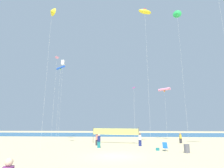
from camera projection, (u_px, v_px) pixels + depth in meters
ground_plane at (115, 156)px, 16.05m from camera, size 120.00×120.00×0.00m
ocean_band at (120, 134)px, 50.48m from camera, size 120.00×20.00×0.01m
beachgoer_navy_shirt at (99, 140)px, 21.95m from camera, size 0.38×0.38×1.66m
beachgoer_coral_shirt at (97, 139)px, 24.45m from camera, size 0.37×0.37×1.61m
beachgoer_white_shirt at (140, 139)px, 23.75m from camera, size 0.39×0.39×1.71m
beachgoer_mustard_shirt at (180, 138)px, 27.26m from camera, size 0.35×0.35×1.54m
folding_beach_chair at (165, 146)px, 19.42m from camera, size 0.52×0.65×0.89m
trash_barrel at (187, 149)px, 18.00m from camera, size 0.55×0.55×0.85m
volleyball_net at (115, 132)px, 27.31m from camera, size 7.14×1.74×2.40m
beach_handbag at (158, 149)px, 19.52m from camera, size 0.37×0.18×0.29m
kite_white_box at (63, 63)px, 39.50m from camera, size 0.64×0.64×16.77m
kite_pink_tube at (164, 89)px, 33.59m from camera, size 2.04×2.03×9.52m
kite_green_delta at (177, 14)px, 27.55m from camera, size 1.33×0.82×20.29m
kite_yellow_delta at (52, 12)px, 23.91m from camera, size 1.20×1.01×18.26m
kite_magenta_diamond at (134, 89)px, 24.59m from camera, size 0.46×0.46×7.95m
kite_blue_tube at (61, 68)px, 33.25m from camera, size 2.13×1.86×13.36m
kite_pink_diamond at (57, 59)px, 36.54m from camera, size 0.69×0.69×16.53m
kite_yellow_inflatable at (145, 12)px, 25.72m from camera, size 1.98×0.78×19.28m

